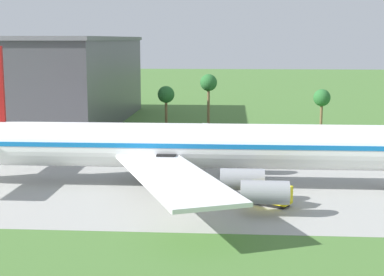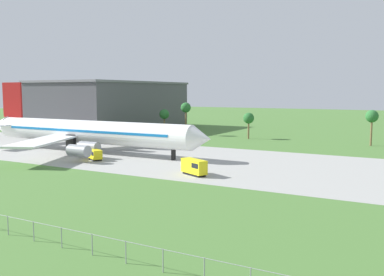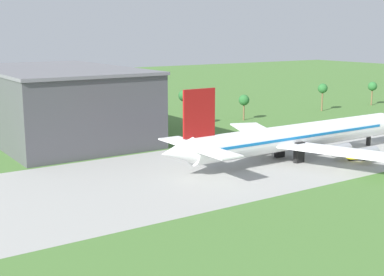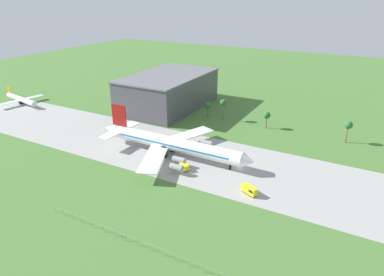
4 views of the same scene
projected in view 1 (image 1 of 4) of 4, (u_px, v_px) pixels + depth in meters
jet_airliner at (182, 146)px, 76.22m from camera, size 72.14×52.85×18.08m
fuel_truck at (273, 195)px, 67.48m from camera, size 4.74×3.91×2.42m
terminal_building at (41, 80)px, 132.94m from camera, size 36.72×61.20×19.49m
palm_tree_row at (368, 93)px, 122.23m from camera, size 102.59×3.60×11.67m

